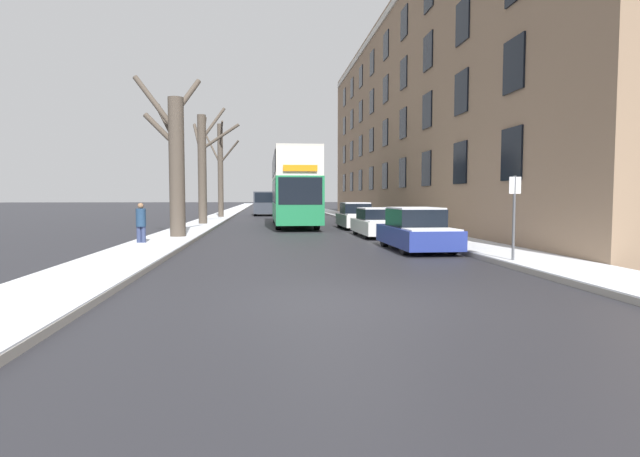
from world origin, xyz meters
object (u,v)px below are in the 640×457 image
bare_tree_left_1 (203,164)px  oncoming_van (265,203)px  double_decker_bus (294,185)px  parked_car_2 (356,217)px  bare_tree_left_2 (220,168)px  pedestrian_left_sidewalk (141,223)px  parked_car_0 (416,231)px  parked_car_1 (378,223)px  street_sign_post (514,214)px  bare_tree_left_0 (175,160)px

bare_tree_left_1 → oncoming_van: (3.79, 17.26, -2.64)m
double_decker_bus → parked_car_2: bearing=-43.0°
bare_tree_left_2 → oncoming_van: (3.61, 6.98, -2.91)m
bare_tree_left_1 → pedestrian_left_sidewalk: size_ratio=4.66×
double_decker_bus → oncoming_van: 18.04m
parked_car_0 → double_decker_bus: bearing=102.9°
bare_tree_left_2 → parked_car_0: size_ratio=1.76×
parked_car_0 → parked_car_1: bearing=90.0°
street_sign_post → bare_tree_left_1: bearing=118.0°
bare_tree_left_1 → parked_car_0: bearing=-59.5°
street_sign_post → parked_car_2: bearing=94.9°
double_decker_bus → street_sign_post: size_ratio=4.93×
bare_tree_left_2 → parked_car_1: bare_tree_left_2 is taller
parked_car_0 → pedestrian_left_sidewalk: size_ratio=2.77×
oncoming_van → parked_car_0: bearing=-81.0°
parked_car_1 → bare_tree_left_0: bearing=-174.8°
street_sign_post → pedestrian_left_sidewalk: bearing=150.3°
pedestrian_left_sidewalk → parked_car_1: bearing=-163.3°
bare_tree_left_1 → bare_tree_left_2: bearing=89.0°
bare_tree_left_0 → parked_car_1: bare_tree_left_0 is taller
bare_tree_left_0 → parked_car_2: bare_tree_left_0 is taller
double_decker_bus → oncoming_van: (-1.82, 17.90, -1.31)m
bare_tree_left_1 → street_sign_post: bearing=-62.0°
bare_tree_left_0 → bare_tree_left_2: (0.11, 20.48, 0.77)m
bare_tree_left_0 → bare_tree_left_1: (-0.07, 10.20, 0.50)m
parked_car_1 → pedestrian_left_sidewalk: bearing=-158.8°
double_decker_bus → parked_car_1: (3.35, -8.75, -1.94)m
parked_car_1 → oncoming_van: (-5.16, 26.65, 0.63)m
bare_tree_left_0 → oncoming_van: bearing=82.3°
double_decker_bus → oncoming_van: bearing=95.8°
parked_car_0 → pedestrian_left_sidewalk: (-9.63, 2.11, 0.21)m
parked_car_0 → bare_tree_left_0: bearing=150.5°
parked_car_0 → parked_car_2: size_ratio=1.08×
bare_tree_left_1 → parked_car_0: 17.96m
pedestrian_left_sidewalk → bare_tree_left_1: bearing=-97.4°
pedestrian_left_sidewalk → bare_tree_left_0: bearing=-108.7°
bare_tree_left_1 → bare_tree_left_0: bearing=-89.6°
bare_tree_left_0 → pedestrian_left_sidewalk: bearing=-104.3°
oncoming_van → parked_car_2: bearing=-76.2°
double_decker_bus → parked_car_2: (3.35, -3.12, -1.87)m
parked_car_1 → parked_car_2: (0.00, 5.63, 0.07)m
street_sign_post → bare_tree_left_2: bearing=108.8°
bare_tree_left_1 → parked_car_0: (8.96, -15.23, -3.22)m
bare_tree_left_1 → pedestrian_left_sidewalk: bare_tree_left_1 is taller
bare_tree_left_2 → pedestrian_left_sidewalk: bearing=-92.1°
bare_tree_left_0 → parked_car_0: 10.57m
parked_car_1 → street_sign_post: bearing=-82.3°
parked_car_2 → oncoming_van: bearing=103.8°
bare_tree_left_2 → parked_car_2: 16.92m
double_decker_bus → parked_car_1: size_ratio=2.68×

